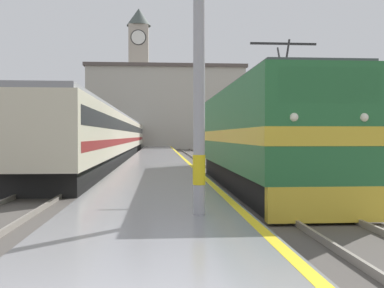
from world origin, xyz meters
name	(u,v)px	position (x,y,z in m)	size (l,w,h in m)	color
ground_plane	(158,163)	(0.00, 30.00, 0.00)	(200.00, 200.00, 0.00)	#514C47
platform	(157,165)	(0.00, 25.00, 0.23)	(3.93, 140.00, 0.45)	gray
rail_track_near	(219,167)	(3.86, 25.00, 0.03)	(2.83, 140.00, 0.16)	#514C47
rail_track_far	(97,168)	(-3.76, 25.00, 0.03)	(2.83, 140.00, 0.16)	#514C47
locomotive_train	(257,137)	(3.86, 13.98, 1.98)	(2.92, 14.98, 4.85)	black
passenger_train	(115,136)	(-3.76, 36.91, 1.98)	(2.92, 52.91, 3.66)	black
catenary_mast	(207,16)	(1.06, 5.85, 4.43)	(3.26, 0.26, 7.80)	#9E9EA3
clock_tower	(139,74)	(-3.42, 76.85, 12.97)	(4.26, 4.26, 24.49)	#ADA393
station_building	(166,108)	(1.21, 66.12, 6.35)	(24.05, 7.60, 12.66)	#B7B2A3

